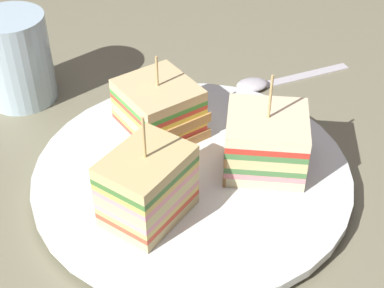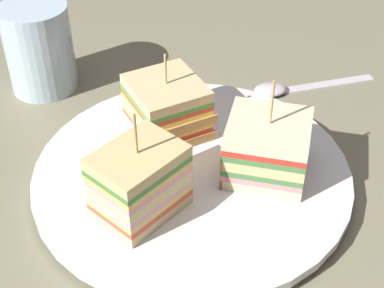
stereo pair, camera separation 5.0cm
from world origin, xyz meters
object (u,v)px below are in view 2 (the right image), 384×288
(sandwich_wedge_1, at_px, (140,182))
(spoon, at_px, (285,88))
(sandwich_wedge_0, at_px, (167,107))
(sandwich_wedge_2, at_px, (266,148))
(plate, at_px, (192,175))
(drinking_glass, at_px, (40,54))

(sandwich_wedge_1, distance_m, spoon, 0.25)
(sandwich_wedge_0, height_order, sandwich_wedge_2, sandwich_wedge_2)
(plate, bearing_deg, drinking_glass, 37.37)
(sandwich_wedge_0, bearing_deg, spoon, 97.80)
(sandwich_wedge_2, bearing_deg, plate, 11.49)
(sandwich_wedge_2, bearing_deg, spoon, -91.00)
(plate, height_order, spoon, plate)
(sandwich_wedge_1, distance_m, sandwich_wedge_2, 0.12)
(plate, xyz_separation_m, drinking_glass, (0.19, 0.14, 0.03))
(sandwich_wedge_0, distance_m, spoon, 0.16)
(sandwich_wedge_1, xyz_separation_m, drinking_glass, (0.23, 0.09, -0.01))
(spoon, bearing_deg, drinking_glass, -17.51)
(sandwich_wedge_0, xyz_separation_m, sandwich_wedge_1, (-0.11, 0.03, 0.00))
(drinking_glass, bearing_deg, sandwich_wedge_0, -133.94)
(plate, height_order, sandwich_wedge_0, sandwich_wedge_0)
(sandwich_wedge_2, height_order, spoon, sandwich_wedge_2)
(sandwich_wedge_0, distance_m, sandwich_wedge_1, 0.11)
(sandwich_wedge_0, relative_size, drinking_glass, 0.90)
(sandwich_wedge_2, distance_m, spoon, 0.16)
(sandwich_wedge_2, bearing_deg, sandwich_wedge_1, 37.32)
(sandwich_wedge_0, distance_m, sandwich_wedge_2, 0.11)
(sandwich_wedge_1, relative_size, sandwich_wedge_2, 1.03)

